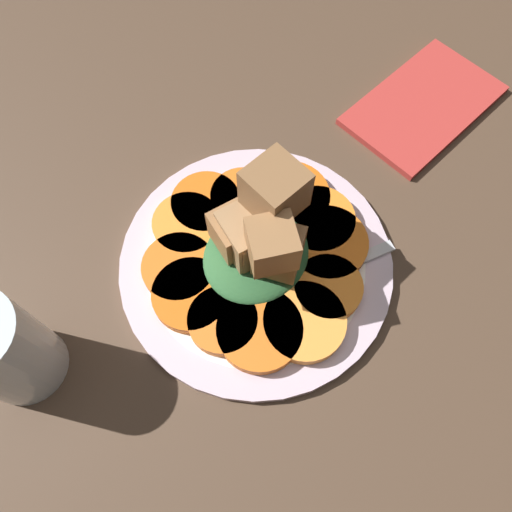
{
  "coord_description": "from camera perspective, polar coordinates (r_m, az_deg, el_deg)",
  "views": [
    {
      "loc": [
        -13.72,
        -14.28,
        47.0
      ],
      "look_at": [
        0.0,
        0.0,
        4.1
      ],
      "focal_mm": 35.0,
      "sensor_mm": 36.0,
      "label": 1
    }
  ],
  "objects": [
    {
      "name": "carrot_slice_11",
      "position": [
        0.5,
        7.07,
        4.05
      ],
      "size": [
        7.34,
        7.34,
        1.27
      ],
      "primitive_type": "cylinder",
      "color": "orange",
      "rests_on": "plate"
    },
    {
      "name": "carrot_slice_3",
      "position": [
        0.5,
        -7.89,
        3.62
      ],
      "size": [
        6.74,
        6.74,
        1.27
      ],
      "primitive_type": "cylinder",
      "color": "orange",
      "rests_on": "plate"
    },
    {
      "name": "carrot_slice_8",
      "position": [
        0.46,
        5.55,
        -7.5
      ],
      "size": [
        7.52,
        7.52,
        1.27
      ],
      "primitive_type": "cylinder",
      "color": "#F99539",
      "rests_on": "plate"
    },
    {
      "name": "carrot_slice_4",
      "position": [
        0.48,
        -8.79,
        -1.34
      ],
      "size": [
        6.98,
        6.98,
        1.27
      ],
      "primitive_type": "cylinder",
      "color": "orange",
      "rests_on": "plate"
    },
    {
      "name": "carrot_slice_7",
      "position": [
        0.45,
        0.41,
        -8.46
      ],
      "size": [
        7.78,
        7.78,
        1.27
      ],
      "primitive_type": "cylinder",
      "color": "orange",
      "rests_on": "plate"
    },
    {
      "name": "table_slab",
      "position": [
        0.5,
        0.0,
        -1.49
      ],
      "size": [
        120.0,
        120.0,
        2.0
      ],
      "primitive_type": "cube",
      "color": "#4C3828",
      "rests_on": "ground"
    },
    {
      "name": "carrot_slice_5",
      "position": [
        0.47,
        -7.46,
        -4.43
      ],
      "size": [
        7.17,
        7.17,
        1.27
      ],
      "primitive_type": "cylinder",
      "color": "#D56014",
      "rests_on": "plate"
    },
    {
      "name": "carrot_slice_6",
      "position": [
        0.45,
        -3.82,
        -7.38
      ],
      "size": [
        6.36,
        6.36,
        1.27
      ],
      "primitive_type": "cylinder",
      "color": "orange",
      "rests_on": "plate"
    },
    {
      "name": "carrot_slice_2",
      "position": [
        0.51,
        -5.73,
        5.99
      ],
      "size": [
        6.95,
        6.95,
        1.27
      ],
      "primitive_type": "cylinder",
      "color": "orange",
      "rests_on": "plate"
    },
    {
      "name": "carrot_slice_10",
      "position": [
        0.49,
        8.12,
        1.42
      ],
      "size": [
        7.88,
        7.88,
        1.27
      ],
      "primitive_type": "cylinder",
      "color": "orange",
      "rests_on": "plate"
    },
    {
      "name": "plate",
      "position": [
        0.49,
        0.0,
        -0.78
      ],
      "size": [
        26.51,
        26.51,
        1.05
      ],
      "color": "silver",
      "rests_on": "table_slab"
    },
    {
      "name": "carrot_slice_1",
      "position": [
        0.51,
        -1.52,
        6.69
      ],
      "size": [
        6.52,
        6.52,
        1.27
      ],
      "primitive_type": "cylinder",
      "color": "orange",
      "rests_on": "plate"
    },
    {
      "name": "fork",
      "position": [
        0.47,
        5.35,
        -3.11
      ],
      "size": [
        18.02,
        7.85,
        0.4
      ],
      "rotation": [
        0.0,
        0.0,
        -0.34
      ],
      "color": "silver",
      "rests_on": "plate"
    },
    {
      "name": "napkin",
      "position": [
        0.63,
        18.6,
        16.03
      ],
      "size": [
        17.96,
        10.77,
        0.8
      ],
      "color": "#B2332D",
      "rests_on": "table_slab"
    },
    {
      "name": "carrot_slice_0",
      "position": [
        0.51,
        3.83,
        6.68
      ],
      "size": [
        8.16,
        8.16,
        1.27
      ],
      "primitive_type": "cylinder",
      "color": "#D76115",
      "rests_on": "plate"
    },
    {
      "name": "water_glass",
      "position": [
        0.46,
        -27.09,
        -9.61
      ],
      "size": [
        7.07,
        7.07,
        11.04
      ],
      "color": "silver",
      "rests_on": "table_slab"
    },
    {
      "name": "center_pile",
      "position": [
        0.45,
        0.31,
        2.0
      ],
      "size": [
        10.56,
        9.84,
        11.1
      ],
      "color": "#2D6033",
      "rests_on": "plate"
    },
    {
      "name": "carrot_slice_9",
      "position": [
        0.47,
        8.23,
        -3.62
      ],
      "size": [
        6.41,
        6.41,
        1.27
      ],
      "primitive_type": "cylinder",
      "color": "orange",
      "rests_on": "plate"
    }
  ]
}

